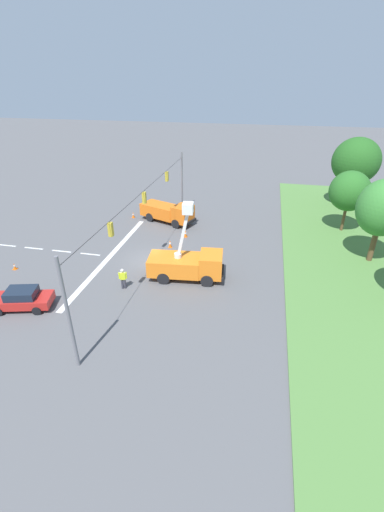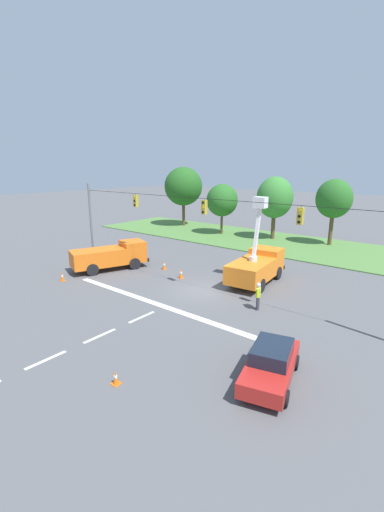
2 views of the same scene
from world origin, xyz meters
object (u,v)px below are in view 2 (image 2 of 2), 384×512
at_px(sedan_red, 271,363).
at_px(traffic_cone_foreground_left, 62,277).
at_px(tree_far_west, 183,186).
at_px(utility_truck_support_near, 111,256).
at_px(tree_east, 334,199).
at_px(road_worker, 258,295).
at_px(traffic_cone_mid_left, 116,378).
at_px(utility_truck_bucket_lift, 257,265).
at_px(traffic_cone_foreground_right, 164,265).
at_px(tree_centre, 275,198).
at_px(traffic_cone_mid_right, 181,273).
at_px(tree_west, 222,200).

distance_m(sedan_red, traffic_cone_foreground_left, 18.57).
height_order(tree_far_west, utility_truck_support_near, tree_far_west).
height_order(tree_east, road_worker, tree_east).
height_order(tree_east, traffic_cone_mid_left, tree_east).
height_order(tree_far_west, tree_east, tree_far_west).
bearing_deg(utility_truck_bucket_lift, traffic_cone_foreground_right, -165.73).
height_order(tree_centre, road_worker, tree_centre).
relative_size(tree_centre, traffic_cone_mid_right, 9.40).
xyz_separation_m(utility_truck_bucket_lift, road_worker, (2.63, -4.59, -0.38)).
bearing_deg(utility_truck_bucket_lift, road_worker, -60.20).
distance_m(traffic_cone_foreground_right, traffic_cone_mid_left, 16.23).
xyz_separation_m(utility_truck_support_near, traffic_cone_mid_left, (13.29, -10.19, -0.94)).
bearing_deg(tree_far_west, utility_truck_support_near, -65.38).
xyz_separation_m(tree_west, traffic_cone_mid_right, (7.78, -17.10, -4.05)).
relative_size(traffic_cone_foreground_left, traffic_cone_foreground_right, 0.93).
xyz_separation_m(tree_far_west, utility_truck_bucket_lift, (21.09, -16.07, -4.45)).
distance_m(tree_far_west, road_worker, 31.82).
height_order(tree_far_west, traffic_cone_foreground_left, tree_far_west).
bearing_deg(tree_far_west, utility_truck_bucket_lift, -37.30).
relative_size(sedan_red, traffic_cone_mid_left, 7.63).
distance_m(tree_far_west, tree_centre, 14.81).
bearing_deg(utility_truck_bucket_lift, tree_centre, 112.11).
relative_size(tree_far_west, utility_truck_support_near, 1.27).
distance_m(road_worker, traffic_cone_mid_right, 7.99).
height_order(utility_truck_bucket_lift, traffic_cone_foreground_right, utility_truck_bucket_lift).
height_order(utility_truck_support_near, traffic_cone_mid_left, utility_truck_support_near).
relative_size(utility_truck_support_near, traffic_cone_foreground_left, 9.47).
height_order(road_worker, traffic_cone_foreground_left, road_worker).
relative_size(road_worker, traffic_cone_foreground_left, 2.48).
bearing_deg(traffic_cone_mid_left, utility_truck_support_near, 142.52).
height_order(tree_west, utility_truck_bucket_lift, utility_truck_bucket_lift).
relative_size(tree_far_west, road_worker, 4.87).
xyz_separation_m(tree_east, traffic_cone_mid_right, (-5.38, -19.45, -4.81)).
bearing_deg(road_worker, traffic_cone_mid_right, 167.92).
bearing_deg(tree_west, tree_far_west, 166.96).
height_order(utility_truck_bucket_lift, traffic_cone_mid_left, utility_truck_bucket_lift).
bearing_deg(road_worker, traffic_cone_foreground_left, -162.06).
xyz_separation_m(utility_truck_bucket_lift, traffic_cone_mid_right, (-5.17, -2.92, -0.98)).
height_order(sedan_red, traffic_cone_foreground_right, sedan_red).
relative_size(tree_west, sedan_red, 1.42).
bearing_deg(tree_west, tree_centre, 11.45).
distance_m(sedan_red, traffic_cone_mid_right, 14.14).
distance_m(tree_far_west, utility_truck_bucket_lift, 26.88).
distance_m(traffic_cone_foreground_right, traffic_cone_mid_right, 2.87).
relative_size(tree_west, traffic_cone_foreground_right, 8.51).
relative_size(utility_truck_support_near, traffic_cone_foreground_right, 8.82).
height_order(tree_far_west, road_worker, tree_far_west).
bearing_deg(tree_east, tree_far_west, -178.75).
xyz_separation_m(tree_centre, traffic_cone_foreground_right, (-1.58, -17.53, -4.69)).
height_order(tree_far_west, sedan_red, tree_far_west).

